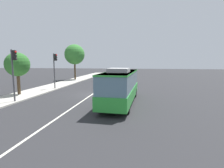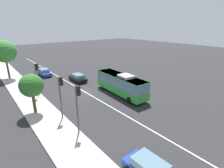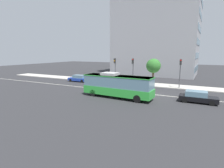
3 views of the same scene
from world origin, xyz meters
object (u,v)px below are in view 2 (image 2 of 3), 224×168
Objects in this scene: sedan_blue at (44,72)px; traffic_light_far_corner at (37,74)px; street_tree_kerbside_centre at (31,86)px; traffic_light_mid_block at (61,91)px; street_tree_kerbside_left at (4,52)px; sedan_black at (78,78)px; traffic_light_near_corner at (78,102)px; transit_bus at (121,84)px.

traffic_light_far_corner is at bearing -20.16° from sedan_blue.
traffic_light_mid_block is at bearing -147.19° from street_tree_kerbside_centre.
traffic_light_mid_block is 1.01× the size of street_tree_kerbside_centre.
sedan_black is at bearing -134.80° from street_tree_kerbside_left.
sedan_black is 17.52m from traffic_light_near_corner.
sedan_black is 9.14m from traffic_light_far_corner.
street_tree_kerbside_left is at bearing -105.88° from sedan_blue.
street_tree_kerbside_centre is at bearing -20.43° from sedan_blue.
traffic_light_mid_block is at bearing -93.43° from traffic_light_far_corner.
traffic_light_near_corner is at bearing -93.05° from traffic_light_far_corner.
transit_bus is 1.95× the size of traffic_light_mid_block.
transit_bus is 2.25× the size of sedan_black.
traffic_light_near_corner is 1.00× the size of traffic_light_mid_block.
street_tree_kerbside_left is at bearing 91.84° from traffic_light_near_corner.
traffic_light_far_corner is 13.38m from street_tree_kerbside_left.
sedan_blue is 0.59× the size of street_tree_kerbside_left.
transit_bus is 10.53m from traffic_light_mid_block.
street_tree_kerbside_left reaches higher than traffic_light_near_corner.
transit_bus is 19.22m from sedan_blue.
sedan_blue is at bearing 74.94° from traffic_light_mid_block.
street_tree_kerbside_left reaches higher than traffic_light_far_corner.
street_tree_kerbside_centre reaches higher than sedan_black.
transit_bus is 24.01m from street_tree_kerbside_left.
traffic_light_far_corner reaches higher than street_tree_kerbside_centre.
traffic_light_near_corner reaches higher than sedan_blue.
sedan_blue is at bearing 21.14° from transit_bus.
traffic_light_mid_block is 0.67× the size of street_tree_kerbside_left.
street_tree_kerbside_left is 1.51× the size of street_tree_kerbside_centre.
traffic_light_mid_block is 21.86m from street_tree_kerbside_left.
traffic_light_far_corner is at bearing 58.40° from transit_bus.
transit_bus is 1.31× the size of street_tree_kerbside_left.
traffic_light_mid_block is 4.10m from street_tree_kerbside_centre.
traffic_light_mid_block is at bearing 88.71° from traffic_light_near_corner.
traffic_light_mid_block is at bearing 100.96° from transit_bus.
transit_bus is at bearing -148.55° from street_tree_kerbside_left.
sedan_black is at bearing 16.17° from traffic_light_far_corner.
street_tree_kerbside_centre is (-8.15, 10.28, 2.96)m from sedan_black.
traffic_light_near_corner is (-23.44, 4.18, 2.84)m from sedan_blue.
traffic_light_far_corner is 5.57m from street_tree_kerbside_centre.
street_tree_kerbside_left is (10.08, 10.15, 4.83)m from sedan_black.
sedan_black is (10.15, 2.22, -1.09)m from transit_bus.
sedan_black is at bearing 52.47° from traffic_light_mid_block.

